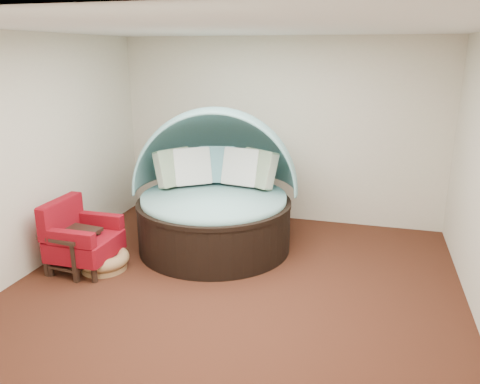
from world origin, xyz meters
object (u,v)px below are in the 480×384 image
(canopy_daybed, at_px, (215,183))
(side_table, at_px, (72,246))
(pet_basket, at_px, (104,260))
(red_armchair, at_px, (80,238))

(canopy_daybed, relative_size, side_table, 4.22)
(canopy_daybed, relative_size, pet_basket, 3.13)
(pet_basket, xyz_separation_m, red_armchair, (-0.27, -0.04, 0.29))
(canopy_daybed, distance_m, side_table, 1.96)
(pet_basket, bearing_deg, red_armchair, -171.39)
(red_armchair, bearing_deg, side_table, -108.08)
(red_armchair, height_order, side_table, red_armchair)
(canopy_daybed, height_order, red_armchair, canopy_daybed)
(canopy_daybed, relative_size, red_armchair, 2.90)
(red_armchair, bearing_deg, pet_basket, 8.87)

